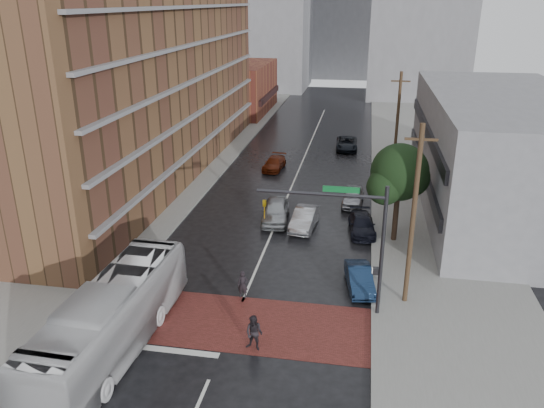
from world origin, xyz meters
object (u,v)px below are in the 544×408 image
Objects in this scene: transit_bus at (111,319)px; car_parked_far at (353,196)px; car_parked_mid at (362,225)px; car_travel_a at (276,211)px; pedestrian_b at (254,333)px; car_parked_near at (359,278)px; car_travel_c at (274,163)px; car_travel_b at (305,219)px; suv_travel at (347,143)px; pedestrian_a at (243,285)px.

transit_bus is 2.99× the size of car_parked_far.
car_travel_a is at bearing 164.77° from car_parked_mid.
pedestrian_b reaches higher than car_travel_a.
car_travel_c is at bearing 102.29° from car_parked_near.
car_travel_b is 22.45m from suv_travel.
transit_bus reaches higher than suv_travel.
transit_bus is 6.76× the size of pedestrian_b.
transit_bus is at bearing -157.28° from pedestrian_b.
car_parked_mid is (0.00, 7.89, -0.01)m from car_parked_near.
car_travel_b is at bearing 171.28° from car_parked_mid.
car_travel_b reaches higher than car_parked_near.
transit_bus is 2.92× the size of car_travel_c.
pedestrian_a is 11.07m from car_travel_a.
pedestrian_a is at bearing -99.89° from suv_travel.
pedestrian_b reaches higher than pedestrian_a.
car_parked_far is (10.50, 21.27, -1.01)m from transit_bus.
car_parked_mid is 5.60m from car_parked_far.
car_parked_far is (-0.83, 5.54, 0.07)m from car_parked_mid.
pedestrian_b is (6.54, 1.17, -0.80)m from transit_bus.
car_parked_mid is at bearing 84.43° from pedestrian_b.
car_parked_near is at bearing 36.41° from transit_bus.
suv_travel is at bearing 98.41° from pedestrian_b.
pedestrian_b reaches higher than car_parked_far.
pedestrian_a is 0.34× the size of car_travel_a.
pedestrian_a is 4.77m from pedestrian_b.
suv_travel is (2.07, 22.35, -0.04)m from car_travel_b.
suv_travel is 1.21× the size of car_parked_far.
car_travel_b is at bearing -66.78° from car_travel_c.
car_parked_mid is (6.37, 10.06, -0.19)m from pedestrian_a.
transit_bus is 7.58m from pedestrian_a.
suv_travel is at bearing 78.12° from transit_bus.
pedestrian_b is 0.38× the size of car_travel_a.
car_travel_a is at bearing -75.15° from car_travel_c.
suv_travel is 1.15× the size of car_parked_mid.
car_parked_mid is at bearing -79.55° from car_parked_far.
transit_bus is 17.49m from car_travel_b.
suv_travel is (4.31, 32.59, -0.12)m from pedestrian_a.
car_parked_mid is at bearing -87.14° from suv_travel.
pedestrian_a is 0.33× the size of suv_travel.
transit_bus reaches higher than car_travel_a.
pedestrian_b is at bearing -114.40° from car_parked_mid.
pedestrian_b is at bearing -77.46° from car_travel_c.
car_parked_near is at bearing 18.96° from pedestrian_a.
transit_bus is at bearing -105.97° from suv_travel.
car_travel_b is at bearing 107.51° from car_parked_near.
car_parked_mid is (4.12, -0.18, -0.10)m from car_travel_b.
car_parked_near is 0.94× the size of car_parked_far.
pedestrian_b is 14.75m from car_travel_b.
suv_travel is at bearing 90.04° from car_travel_b.
pedestrian_b is at bearing 11.85° from transit_bus.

